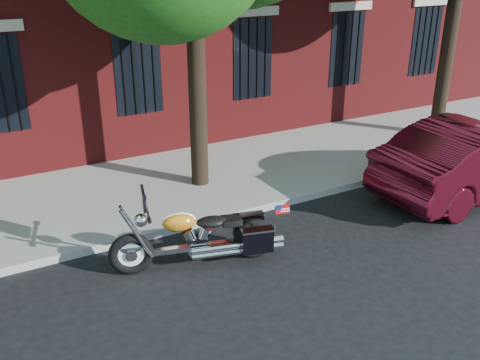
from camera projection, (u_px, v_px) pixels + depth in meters
ground at (246, 257)px, 8.91m from camera, size 120.00×120.00×0.00m
curb at (210, 219)px, 9.99m from camera, size 40.00×0.16×0.15m
sidewalk at (172, 184)px, 11.51m from camera, size 40.00×3.60×0.15m
motorcycle at (203, 238)px, 8.51m from camera, size 2.68×1.25×1.42m
car_maroon at (478, 158)px, 11.00m from camera, size 4.79×1.83×1.56m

